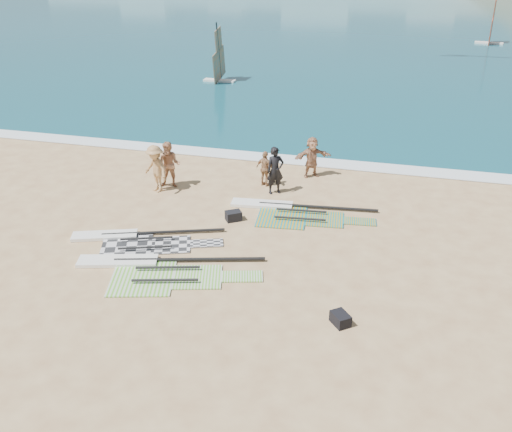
% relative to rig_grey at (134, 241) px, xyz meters
% --- Properties ---
extents(ground, '(300.00, 300.00, 0.00)m').
position_rel_rig_grey_xyz_m(ground, '(2.63, -2.91, -0.05)').
color(ground, tan).
rests_on(ground, ground).
extents(surf_line, '(300.00, 1.20, 0.04)m').
position_rel_rig_grey_xyz_m(surf_line, '(2.63, 9.39, -0.05)').
color(surf_line, white).
rests_on(surf_line, ground).
extents(rig_grey, '(5.47, 3.21, 0.20)m').
position_rel_rig_grey_xyz_m(rig_grey, '(0.00, 0.00, 0.00)').
color(rig_grey, '#28292B').
rests_on(rig_grey, ground).
extents(rig_green, '(6.21, 3.33, 0.20)m').
position_rel_rig_grey_xyz_m(rig_green, '(1.44, -1.60, 0.00)').
color(rig_green, '#5FBD24').
rests_on(rig_green, ground).
extents(rig_orange, '(5.78, 2.44, 0.20)m').
position_rel_rig_grey_xyz_m(rig_orange, '(4.77, 3.71, 0.00)').
color(rig_orange, orange).
rests_on(rig_orange, ground).
extents(gear_bag_near, '(0.70, 0.66, 0.36)m').
position_rel_rig_grey_xyz_m(gear_bag_near, '(2.87, 2.52, 0.13)').
color(gear_bag_near, black).
rests_on(gear_bag_near, ground).
extents(gear_bag_far, '(0.66, 0.68, 0.33)m').
position_rel_rig_grey_xyz_m(gear_bag_far, '(7.56, -2.89, 0.12)').
color(gear_bag_far, black).
rests_on(gear_bag_far, ground).
extents(person_wetsuit, '(0.87, 0.79, 1.99)m').
position_rel_rig_grey_xyz_m(person_wetsuit, '(3.79, 5.44, 0.94)').
color(person_wetsuit, black).
rests_on(person_wetsuit, ground).
extents(beachgoer_left, '(1.06, 0.88, 1.98)m').
position_rel_rig_grey_xyz_m(beachgoer_left, '(-0.65, 4.94, 0.94)').
color(beachgoer_left, tan).
rests_on(beachgoer_left, ground).
extents(beachgoer_mid, '(1.49, 1.28, 2.00)m').
position_rel_rig_grey_xyz_m(beachgoer_mid, '(-1.03, 4.37, 0.95)').
color(beachgoer_mid, tan).
rests_on(beachgoer_mid, ground).
extents(beachgoer_back, '(0.98, 0.69, 1.54)m').
position_rel_rig_grey_xyz_m(beachgoer_back, '(3.21, 6.09, 0.72)').
color(beachgoer_back, '#AB7D53').
rests_on(beachgoer_back, ground).
extents(beachgoer_right, '(1.72, 1.31, 1.81)m').
position_rel_rig_grey_xyz_m(beachgoer_right, '(4.94, 7.65, 0.86)').
color(beachgoer_right, '#B07C5A').
rests_on(beachgoer_right, ground).
extents(windsurfer_left, '(2.36, 2.89, 4.31)m').
position_rel_rig_grey_xyz_m(windsurfer_left, '(-4.85, 24.48, 1.22)').
color(windsurfer_left, white).
rests_on(windsurfer_left, ground).
extents(windsurfer_centre, '(2.79, 3.29, 4.94)m').
position_rel_rig_grey_xyz_m(windsurfer_centre, '(16.22, 47.63, 1.35)').
color(windsurfer_centre, white).
rests_on(windsurfer_centre, ground).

